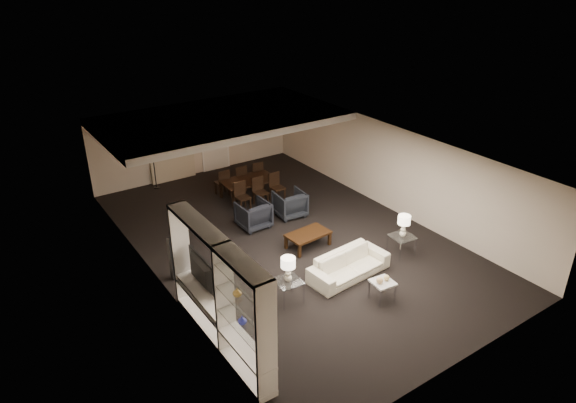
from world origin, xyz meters
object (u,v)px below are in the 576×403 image
Objects in this scene: side_table_left at (288,291)px; chair_nr at (278,187)px; pendant_light at (231,133)px; dining_table at (250,189)px; table_lamp_right at (404,226)px; coffee_table at (308,240)px; floor_lamp at (154,167)px; table_lamp_left at (288,270)px; floor_speaker at (172,258)px; chair_nl at (243,197)px; television at (198,273)px; chair_fl at (222,182)px; side_table_right at (401,245)px; chair_fm at (239,178)px; sofa at (349,265)px; vase_blue at (242,320)px; vase_amber at (237,292)px; marble_table at (382,291)px; armchair_right at (290,204)px; chair_fr at (255,174)px; armchair_left at (253,215)px; chair_nm at (261,192)px.

chair_nr reaches higher than side_table_left.
pendant_light is 1.79m from dining_table.
table_lamp_right is (1.61, -5.70, -1.12)m from pendant_light.
coffee_table is 6.03m from floor_lamp.
floor_speaker is at bearing 128.28° from table_lamp_left.
floor_lamp is at bearing 116.27° from chair_nl.
chair_fl is (3.15, 5.09, -0.65)m from television.
television reaches higher than side_table_right.
chair_fm is at bearing 86.22° from coffee_table.
side_table_right is (1.70, 0.00, -0.04)m from sofa.
chair_nr is at bearing 52.05° from vase_blue.
television is 5.81m from chair_nr.
chair_fm is at bearing 60.87° from vase_amber.
table_lamp_right is at bearing 108.71° from chair_fl.
floor_lamp is at bearing 63.65° from floor_speaker.
coffee_table is 2.00× the size of side_table_left.
side_table_left is 1.20× the size of marble_table.
table_lamp_left is 4.57m from chair_nl.
armchair_right is at bearing -76.81° from dining_table.
chair_fr is (2.57, 5.64, 0.17)m from side_table_left.
armchair_left is 0.95× the size of chair_nr.
chair_fr is at bearing 82.67° from marble_table.
side_table_right is at bearing 124.39° from armchair_left.
floor_lamp is at bearing 78.79° from vase_amber.
vase_amber reaches higher than dining_table.
sofa is 1.82× the size of floor_speaker.
vase_blue reaches higher than coffee_table.
chair_fl is at bearing 109.82° from side_table_right.
floor_speaker is at bearing 170.60° from coffee_table.
chair_fl reaches higher than dining_table.
marble_table is 6.75m from chair_fm.
table_lamp_left is at bearing -107.19° from television.
chair_fm reaches higher than coffee_table.
chair_nl is at bearing -63.12° from floor_lamp.
marble_table is 0.53× the size of chair_nl.
marble_table is (0.00, -2.70, 0.03)m from coffee_table.
armchair_right is 0.71× the size of television.
table_lamp_left reaches higher than chair_fl.
floor_lamp reaches higher than chair_nm.
floor_speaker is at bearing 88.17° from vase_blue.
armchair_left is at bearing 5.56° from armchair_right.
armchair_right is at bearing 48.04° from vase_blue.
coffee_table is 1.28× the size of chair_nr.
floor_speaker is (-3.41, 0.56, 0.35)m from coffee_table.
floor_lamp is at bearing -31.08° from chair_fr.
table_lamp_right reaches higher than armchair_left.
dining_table is (1.97, 4.99, 0.03)m from side_table_left.
chair_nr is at bearing 131.60° from chair_fl.
dining_table is (3.75, 4.44, -0.79)m from television.
armchair_left is 1.44× the size of table_lamp_right.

